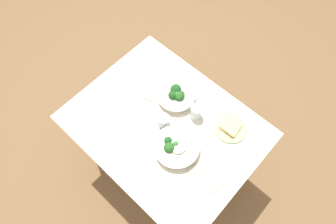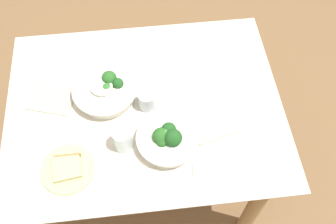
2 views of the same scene
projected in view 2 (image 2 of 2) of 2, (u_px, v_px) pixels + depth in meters
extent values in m
plane|color=brown|center=(150.00, 175.00, 2.17)|extent=(6.00, 6.00, 0.00)
cube|color=beige|center=(143.00, 106.00, 1.56)|extent=(1.11, 0.87, 0.01)
cube|color=#9E7547|center=(143.00, 108.00, 1.57)|extent=(1.08, 0.85, 0.02)
cylinder|color=#9E7547|center=(226.00, 84.00, 2.08)|extent=(0.07, 0.07, 0.69)
cylinder|color=#9E7547|center=(56.00, 100.00, 2.02)|extent=(0.07, 0.07, 0.69)
cylinder|color=#9E7547|center=(255.00, 204.00, 1.72)|extent=(0.07, 0.07, 0.69)
cylinder|color=silver|center=(166.00, 141.00, 1.44)|extent=(0.21, 0.21, 0.04)
cylinder|color=silver|center=(166.00, 138.00, 1.42)|extent=(0.24, 0.24, 0.01)
sphere|color=#286023|center=(160.00, 136.00, 1.41)|extent=(0.07, 0.07, 0.07)
sphere|color=#1E511E|center=(172.00, 138.00, 1.40)|extent=(0.07, 0.07, 0.07)
sphere|color=#286023|center=(161.00, 142.00, 1.40)|extent=(0.04, 0.04, 0.04)
sphere|color=#1E511E|center=(167.00, 130.00, 1.42)|extent=(0.06, 0.06, 0.06)
sphere|color=#3D7A33|center=(164.00, 135.00, 1.41)|extent=(0.05, 0.05, 0.05)
cylinder|color=beige|center=(169.00, 133.00, 1.42)|extent=(0.07, 0.07, 0.01)
cylinder|color=silver|center=(104.00, 92.00, 1.56)|extent=(0.23, 0.23, 0.04)
cylinder|color=silver|center=(103.00, 89.00, 1.54)|extent=(0.26, 0.26, 0.01)
sphere|color=#1E511E|center=(117.00, 84.00, 1.54)|extent=(0.05, 0.05, 0.05)
sphere|color=#33702D|center=(106.00, 88.00, 1.53)|extent=(0.04, 0.04, 0.04)
sphere|color=#286023|center=(108.00, 78.00, 1.55)|extent=(0.06, 0.06, 0.06)
cylinder|color=beige|center=(100.00, 87.00, 1.52)|extent=(0.09, 0.09, 0.01)
cylinder|color=#B7D684|center=(66.00, 169.00, 1.40)|extent=(0.20, 0.20, 0.01)
cube|color=#CCB284|center=(65.00, 168.00, 1.39)|extent=(0.11, 0.11, 0.02)
cube|color=#9E703D|center=(66.00, 156.00, 1.41)|extent=(0.10, 0.01, 0.02)
cylinder|color=silver|center=(121.00, 140.00, 1.41)|extent=(0.07, 0.07, 0.10)
cylinder|color=silver|center=(146.00, 100.00, 1.52)|extent=(0.07, 0.07, 0.08)
cube|color=#B7B7BC|center=(48.00, 62.00, 1.67)|extent=(0.06, 0.07, 0.00)
cube|color=#B7B7BC|center=(39.00, 71.00, 1.65)|extent=(0.03, 0.03, 0.00)
cube|color=#B7B7BC|center=(193.00, 175.00, 1.39)|extent=(0.02, 0.07, 0.00)
cube|color=#B7B7BC|center=(192.00, 162.00, 1.42)|extent=(0.02, 0.03, 0.00)
cube|color=#B7B7BC|center=(210.00, 72.00, 1.64)|extent=(0.01, 0.21, 0.00)
cube|color=#B1A997|center=(50.00, 98.00, 1.57)|extent=(0.22, 0.19, 0.01)
cube|color=#B1A997|center=(210.00, 124.00, 1.50)|extent=(0.20, 0.19, 0.01)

